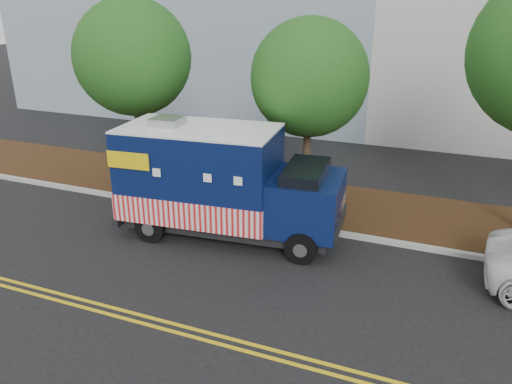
% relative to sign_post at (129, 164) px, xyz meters
% --- Properties ---
extents(ground, '(120.00, 120.00, 0.00)m').
position_rel_sign_post_xyz_m(ground, '(4.85, -1.87, -1.20)').
color(ground, black).
rests_on(ground, ground).
extents(curb, '(120.00, 0.18, 0.15)m').
position_rel_sign_post_xyz_m(curb, '(4.85, -0.47, -1.12)').
color(curb, '#9E9E99').
rests_on(curb, ground).
extents(mulch_strip, '(120.00, 4.00, 0.15)m').
position_rel_sign_post_xyz_m(mulch_strip, '(4.85, 1.63, -1.12)').
color(mulch_strip, black).
rests_on(mulch_strip, ground).
extents(centerline_near, '(120.00, 0.10, 0.01)m').
position_rel_sign_post_xyz_m(centerline_near, '(4.85, -6.32, -1.19)').
color(centerline_near, gold).
rests_on(centerline_near, ground).
extents(centerline_far, '(120.00, 0.10, 0.01)m').
position_rel_sign_post_xyz_m(centerline_far, '(4.85, -6.57, -1.19)').
color(centerline_far, gold).
rests_on(centerline_far, ground).
extents(tree_a, '(4.21, 4.21, 7.02)m').
position_rel_sign_post_xyz_m(tree_a, '(-0.20, 1.07, 3.71)').
color(tree_a, '#38281C').
rests_on(tree_a, ground).
extents(tree_b, '(3.92, 3.92, 6.42)m').
position_rel_sign_post_xyz_m(tree_b, '(6.24, 1.68, 3.25)').
color(tree_b, '#38281C').
rests_on(tree_b, ground).
extents(sign_post, '(0.06, 0.06, 2.40)m').
position_rel_sign_post_xyz_m(sign_post, '(0.00, 0.00, 0.00)').
color(sign_post, '#473828').
rests_on(sign_post, ground).
extents(food_truck, '(7.03, 3.17, 3.60)m').
position_rel_sign_post_xyz_m(food_truck, '(4.49, -1.68, 0.43)').
color(food_truck, black).
rests_on(food_truck, ground).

